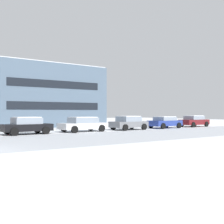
# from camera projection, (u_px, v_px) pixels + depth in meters

# --- Properties ---
(parked_car_black) EXTENTS (4.08, 2.15, 1.44)m
(parked_car_black) POSITION_uv_depth(u_px,v_px,m) (27.00, 125.00, 23.05)
(parked_car_black) COLOR black
(parked_car_black) RESTS_ON ground
(parked_car_white) EXTENTS (4.57, 2.32, 1.39)m
(parked_car_white) POSITION_uv_depth(u_px,v_px,m) (83.00, 124.00, 26.05)
(parked_car_white) COLOR white
(parked_car_white) RESTS_ON ground
(parked_car_gray) EXTENTS (3.99, 2.31, 1.45)m
(parked_car_gray) POSITION_uv_depth(u_px,v_px,m) (129.00, 123.00, 28.92)
(parked_car_gray) COLOR slate
(parked_car_gray) RESTS_ON ground
(parked_car_blue) EXTENTS (4.16, 2.23, 1.34)m
(parked_car_blue) POSITION_uv_depth(u_px,v_px,m) (165.00, 122.00, 31.93)
(parked_car_blue) COLOR #283D93
(parked_car_blue) RESTS_ON ground
(parked_car_maroon) EXTENTS (4.21, 2.12, 1.42)m
(parked_car_maroon) POSITION_uv_depth(u_px,v_px,m) (194.00, 121.00, 35.06)
(parked_car_maroon) COLOR maroon
(parked_car_maroon) RESTS_ON ground
(building_far_right) EXTENTS (14.35, 9.23, 7.83)m
(building_far_right) POSITION_uv_depth(u_px,v_px,m) (42.00, 96.00, 36.95)
(building_far_right) COLOR slate
(building_far_right) RESTS_ON ground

